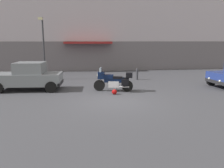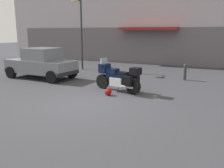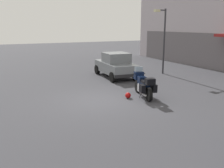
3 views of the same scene
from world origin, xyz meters
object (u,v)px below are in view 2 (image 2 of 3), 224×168
object	(u,v)px
car_hatchback_near	(41,63)
streetlamp_curbside	(80,27)
helmet	(108,92)
bollard_curbside	(185,71)
motorcycle	(118,77)

from	to	relation	value
car_hatchback_near	streetlamp_curbside	bearing A→B (deg)	-92.01
helmet	bollard_curbside	xyz separation A→B (m)	(2.34, 4.43, 0.31)
motorcycle	streetlamp_curbside	size ratio (longest dim) A/B	0.50
motorcycle	car_hatchback_near	world-z (taller)	car_hatchback_near
streetlamp_curbside	car_hatchback_near	bearing A→B (deg)	-95.62
streetlamp_curbside	bollard_curbside	world-z (taller)	streetlamp_curbside
car_hatchback_near	bollard_curbside	bearing A→B (deg)	-155.67
streetlamp_curbside	motorcycle	bearing A→B (deg)	-44.17
motorcycle	helmet	world-z (taller)	motorcycle
bollard_curbside	motorcycle	bearing A→B (deg)	-121.67
car_hatchback_near	streetlamp_curbside	distance (m)	4.01
car_hatchback_near	streetlamp_curbside	xyz separation A→B (m)	(0.34, 3.49, 1.95)
car_hatchback_near	bollard_curbside	distance (m)	7.65
motorcycle	bollard_curbside	size ratio (longest dim) A/B	2.61
bollard_curbside	car_hatchback_near	bearing A→B (deg)	-159.28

